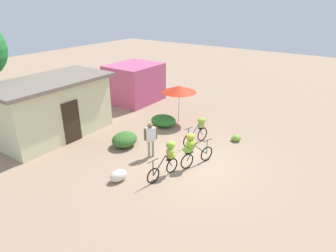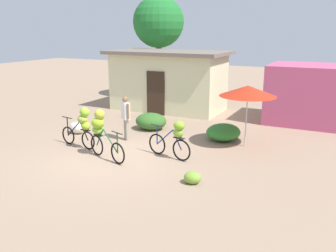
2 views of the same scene
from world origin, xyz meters
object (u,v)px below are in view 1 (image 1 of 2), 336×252
banana_pile_on_ground (236,138)px  produce_sack (119,176)px  market_umbrella (179,89)px  shop_pink (135,83)px  building_low (53,108)px  bicycle_near_pile (192,147)px  bicycle_center_loaded (199,129)px  bicycle_leftmost (168,157)px  person_vendor (151,137)px

banana_pile_on_ground → produce_sack: produce_sack is taller
market_umbrella → banana_pile_on_ground: bearing=-96.9°
shop_pink → banana_pile_on_ground: bearing=-103.4°
shop_pink → building_low: bearing=-177.2°
bicycle_near_pile → bicycle_center_loaded: bearing=22.3°
shop_pink → banana_pile_on_ground: (-1.90, -8.01, -1.07)m
bicycle_leftmost → bicycle_near_pile: bicycle_near_pile is taller
produce_sack → bicycle_center_loaded: bearing=-10.8°
building_low → bicycle_center_loaded: 7.12m
produce_sack → person_vendor: (2.15, 0.13, 0.74)m
banana_pile_on_ground → bicycle_center_loaded: bearing=129.8°
bicycle_leftmost → bicycle_center_loaded: (3.13, 0.44, -0.11)m
bicycle_leftmost → shop_pink: bearing=48.5°
person_vendor → bicycle_center_loaded: bearing=-22.8°
bicycle_near_pile → bicycle_center_loaded: bicycle_near_pile is taller
market_umbrella → banana_pile_on_ground: market_umbrella is taller
bicycle_center_loaded → banana_pile_on_ground: size_ratio=3.28×
shop_pink → market_umbrella: size_ratio=1.55×
market_umbrella → building_low: bearing=140.1°
shop_pink → bicycle_center_loaded: size_ratio=2.00×
person_vendor → bicycle_near_pile: bearing=-81.0°
bicycle_near_pile → banana_pile_on_ground: bicycle_near_pile is taller
bicycle_near_pile → shop_pink: bearing=55.2°
bicycle_center_loaded → produce_sack: size_ratio=2.28×
market_umbrella → produce_sack: market_umbrella is taller
bicycle_center_loaded → shop_pink: bearing=64.9°
bicycle_leftmost → produce_sack: 1.99m
bicycle_near_pile → banana_pile_on_ground: 3.39m
bicycle_leftmost → bicycle_center_loaded: 3.16m
shop_pink → produce_sack: size_ratio=4.57×
bicycle_leftmost → banana_pile_on_ground: size_ratio=3.28×
shop_pink → market_umbrella: 4.71m
building_low → bicycle_center_loaded: (3.30, -6.27, -0.74)m
bicycle_near_pile → banana_pile_on_ground: size_ratio=3.37×
produce_sack → bicycle_near_pile: bearing=-35.0°
bicycle_near_pile → produce_sack: (-2.44, 1.71, -0.65)m
bicycle_near_pile → produce_sack: bicycle_near_pile is taller
bicycle_center_loaded → produce_sack: 4.62m
produce_sack → shop_pink: bearing=37.0°
building_low → produce_sack: (-1.22, -5.41, -1.22)m
produce_sack → market_umbrella: bearing=11.9°
market_umbrella → bicycle_center_loaded: 2.95m
market_umbrella → bicycle_leftmost: bearing=-151.3°
produce_sack → person_vendor: size_ratio=0.44×
bicycle_near_pile → banana_pile_on_ground: bearing=-10.0°
market_umbrella → person_vendor: (-3.98, -1.17, -0.93)m
market_umbrella → bicycle_center_loaded: (-1.62, -2.16, -1.19)m
building_low → person_vendor: 5.38m
market_umbrella → bicycle_near_pile: market_umbrella is taller
bicycle_leftmost → bicycle_near_pile: (1.06, -0.41, 0.06)m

